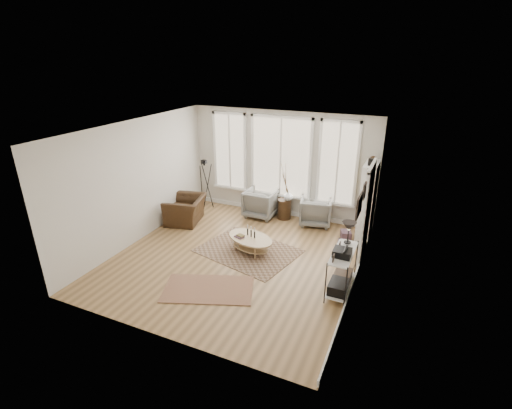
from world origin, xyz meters
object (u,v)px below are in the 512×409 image
at_px(bookcase, 367,201).
at_px(armchair_right, 315,211).
at_px(armchair_left, 261,203).
at_px(coffee_table, 250,241).
at_px(side_table, 285,193).
at_px(accent_chair, 186,210).
at_px(low_shelf, 342,267).

height_order(bookcase, armchair_right, bookcase).
relative_size(armchair_left, armchair_right, 1.04).
distance_m(bookcase, coffee_table, 3.02).
bearing_deg(side_table, accent_chair, -151.74).
height_order(bookcase, side_table, bookcase).
bearing_deg(coffee_table, armchair_right, 65.21).
bearing_deg(accent_chair, low_shelf, 57.71).
distance_m(armchair_left, accent_chair, 2.08).
bearing_deg(low_shelf, armchair_right, 114.67).
relative_size(low_shelf, armchair_left, 1.53).
distance_m(low_shelf, coffee_table, 2.33).
xyz_separation_m(coffee_table, armchair_right, (0.96, 2.09, 0.09)).
bearing_deg(low_shelf, bookcase, 88.72).
xyz_separation_m(bookcase, armchair_right, (-1.32, 0.22, -0.58)).
xyz_separation_m(low_shelf, coffee_table, (-2.23, 0.66, -0.22)).
xyz_separation_m(armchair_right, side_table, (-0.88, 0.00, 0.38)).
distance_m(armchair_left, side_table, 0.76).
bearing_deg(armchair_right, armchair_left, -8.73).
height_order(coffee_table, side_table, side_table).
height_order(armchair_left, accent_chair, armchair_left).
xyz_separation_m(bookcase, armchair_left, (-2.85, 0.12, -0.57)).
bearing_deg(coffee_table, bookcase, 39.23).
xyz_separation_m(low_shelf, accent_chair, (-4.51, 1.47, -0.16)).
bearing_deg(bookcase, accent_chair, -167.06).
height_order(bookcase, coffee_table, bookcase).
relative_size(bookcase, armchair_right, 2.51).
height_order(low_shelf, coffee_table, low_shelf).
bearing_deg(coffee_table, accent_chair, 160.47).
relative_size(coffee_table, side_table, 0.86).
height_order(armchair_right, side_table, side_table).
relative_size(armchair_right, accent_chair, 0.77).
xyz_separation_m(coffee_table, accent_chair, (-2.29, 0.81, 0.06)).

